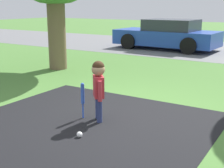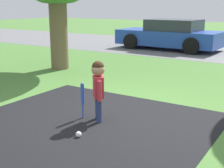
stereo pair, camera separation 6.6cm
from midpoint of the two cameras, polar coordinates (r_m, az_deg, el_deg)
The scene contains 5 objects.
ground_plane at distance 5.36m, azimuth 1.14°, elevation -5.40°, with size 60.00×60.00×0.00m, color #477533.
child at distance 4.86m, azimuth -2.88°, elevation 0.28°, with size 0.29×0.31×0.97m.
baseball_bat at distance 5.05m, azimuth -5.77°, elevation -2.09°, with size 0.06×0.06×0.60m.
sports_ball at distance 4.45m, azimuth -6.40°, elevation -9.16°, with size 0.08×0.08×0.08m.
parked_car at distance 13.28m, azimuth 9.93°, elevation 8.83°, with size 4.29×2.06×1.23m.
Camera 1 is at (2.55, -4.36, 1.81)m, focal length 50.00 mm.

